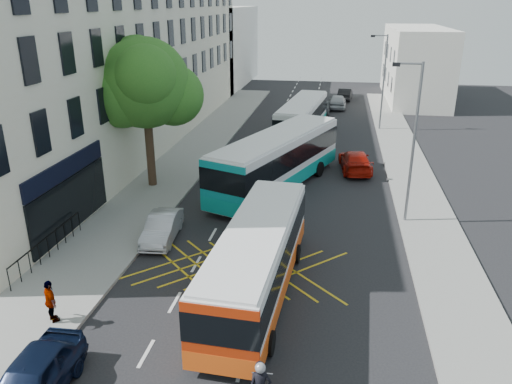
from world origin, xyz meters
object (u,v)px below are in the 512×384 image
at_px(lamp_near, 412,136).
at_px(distant_car_dark, 345,94).
at_px(street_tree, 144,84).
at_px(red_hatchback, 355,161).
at_px(parked_car_blue, 32,381).
at_px(pedestrian_far, 51,301).
at_px(lamp_far, 383,77).
at_px(distant_car_grey, 319,107).
at_px(bus_far, 302,118).
at_px(bus_near, 257,259).
at_px(distant_car_silver, 338,101).
at_px(bus_mid, 277,160).
at_px(parked_car_silver, 162,228).

height_order(lamp_near, distant_car_dark, lamp_near).
distance_m(street_tree, red_hatchback, 14.59).
distance_m(street_tree, parked_car_blue, 18.54).
bearing_deg(red_hatchback, pedestrian_far, 54.43).
distance_m(street_tree, lamp_far, 22.57).
bearing_deg(distant_car_grey, lamp_near, -77.57).
distance_m(lamp_far, distant_car_grey, 9.09).
xyz_separation_m(red_hatchback, distant_car_dark, (-0.62, 25.98, -0.01)).
bearing_deg(lamp_far, bus_far, -152.55).
xyz_separation_m(bus_near, distant_car_silver, (2.69, 36.98, -0.78)).
xyz_separation_m(street_tree, lamp_far, (14.71, 17.03, -1.68)).
height_order(bus_mid, parked_car_blue, bus_mid).
xyz_separation_m(parked_car_blue, distant_car_grey, (6.26, 40.51, -0.06)).
distance_m(parked_car_blue, parked_car_silver, 10.58).
height_order(parked_car_blue, pedestrian_far, pedestrian_far).
bearing_deg(lamp_far, distant_car_dark, 101.58).
relative_size(parked_car_silver, pedestrian_far, 2.34).
distance_m(lamp_far, parked_car_silver, 26.88).
bearing_deg(bus_far, distant_car_dark, 84.83).
bearing_deg(street_tree, bus_near, -52.51).
distance_m(bus_near, distant_car_grey, 33.93).
bearing_deg(bus_near, lamp_far, 80.12).
distance_m(parked_car_blue, red_hatchback, 24.57).
height_order(bus_far, red_hatchback, bus_far).
distance_m(lamp_near, pedestrian_far, 17.58).
bearing_deg(distant_car_dark, parked_car_silver, 82.16).
distance_m(bus_near, distant_car_dark, 42.19).
height_order(lamp_near, red_hatchback, lamp_near).
xyz_separation_m(parked_car_blue, pedestrian_far, (-1.40, 3.45, 0.24)).
relative_size(lamp_near, parked_car_silver, 2.12).
bearing_deg(parked_car_silver, bus_mid, 55.40).
distance_m(bus_mid, distant_car_grey, 22.07).
height_order(bus_mid, distant_car_grey, bus_mid).
distance_m(street_tree, bus_mid, 8.92).
height_order(bus_near, bus_mid, bus_mid).
bearing_deg(bus_near, bus_mid, 96.39).
distance_m(bus_far, distant_car_dark, 17.95).
xyz_separation_m(red_hatchback, distant_car_grey, (-3.25, 17.85, -0.02)).
xyz_separation_m(lamp_near, pedestrian_far, (-13.20, -11.03, -3.66)).
bearing_deg(bus_mid, distant_car_grey, 106.93).
distance_m(distant_car_dark, pedestrian_far, 46.35).
bearing_deg(distant_car_silver, pedestrian_far, 77.45).
bearing_deg(lamp_near, pedestrian_far, -140.12).
height_order(red_hatchback, pedestrian_far, pedestrian_far).
xyz_separation_m(distant_car_grey, pedestrian_far, (-7.66, -37.06, 0.30)).
bearing_deg(distant_car_grey, red_hatchback, -79.26).
xyz_separation_m(bus_mid, bus_far, (0.56, 12.55, -0.18)).
relative_size(red_hatchback, distant_car_grey, 0.99).
height_order(parked_car_blue, distant_car_silver, distant_car_silver).
bearing_deg(red_hatchback, distant_car_silver, -92.11).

